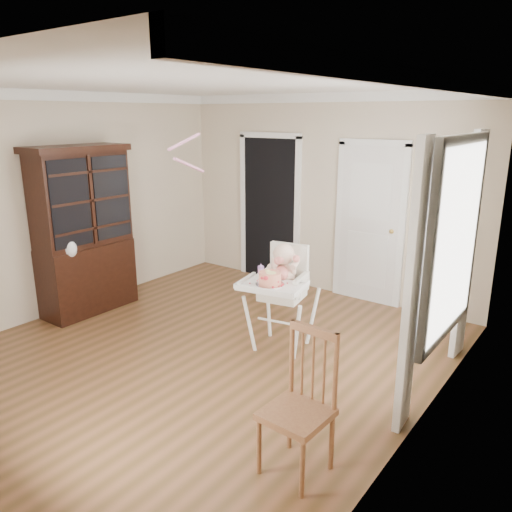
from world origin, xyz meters
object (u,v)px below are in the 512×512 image
Objects in this scene: sippy_cup at (261,272)px; dining_chair at (299,408)px; high_chair at (282,286)px; cake at (270,278)px; china_cabinet at (84,231)px.

sippy_cup is 1.97m from dining_chair.
high_chair is 1.10× the size of dining_chair.
sippy_cup is at bearing 148.46° from cake.
china_cabinet is (-2.60, -0.31, 0.18)m from cake.
sippy_cup is 0.15× the size of dining_chair.
sippy_cup is 2.45m from china_cabinet.
dining_chair is at bearing -14.33° from china_cabinet.
high_chair reaches higher than dining_chair.
cake is 0.24m from sippy_cup.
high_chair is 3.96× the size of cake.
cake is 1.82× the size of sippy_cup.
china_cabinet is (-2.40, -0.43, 0.18)m from sippy_cup.
cake is 1.74m from dining_chair.
cake is at bearing -94.99° from high_chair.
sippy_cup reaches higher than cake.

